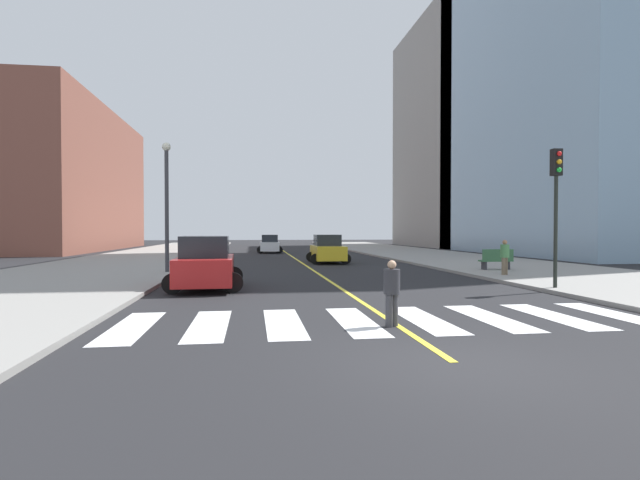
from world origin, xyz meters
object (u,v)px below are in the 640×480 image
Objects in this scene: traffic_light_near_corner at (556,191)px; pedestrian_waiting_east at (505,256)px; street_lamp at (167,195)px; car_yellow_nearest at (328,250)px; pedestrian_crossing at (392,290)px; car_white_third at (270,244)px; car_red_second at (206,264)px; park_bench at (496,260)px.

pedestrian_waiting_east is at bearing -98.89° from traffic_light_near_corner.
street_lamp reaches higher than pedestrian_waiting_east.
car_yellow_nearest is 2.83× the size of pedestrian_crossing.
car_white_third is 24.77m from street_lamp.
pedestrian_crossing is 16.97m from street_lamp.
street_lamp is (-7.66, 14.78, 3.27)m from pedestrian_crossing.
pedestrian_waiting_east is 0.25× the size of street_lamp.
car_yellow_nearest is 0.95× the size of car_red_second.
traffic_light_near_corner is at bearing -12.78° from car_red_second.
street_lamp is (-6.14, -23.77, 3.27)m from car_white_third.
pedestrian_crossing is at bearing 35.04° from traffic_light_near_corner.
pedestrian_waiting_east is (0.81, 5.18, -2.69)m from traffic_light_near_corner.
park_bench is at bearing -63.34° from car_white_third.
car_red_second is 0.70× the size of street_lamp.
car_red_second reaches higher than pedestrian_crossing.
car_white_third is 2.49× the size of pedestrian_waiting_east.
street_lamp is at bearing 39.72° from car_yellow_nearest.
car_red_second is 1.11× the size of car_white_third.
car_red_second is 7.71m from street_lamp.
car_red_second reaches higher than car_yellow_nearest.
traffic_light_near_corner is 2.87× the size of park_bench.
car_white_third is 0.81× the size of traffic_light_near_corner.
traffic_light_near_corner is 3.07× the size of pedestrian_waiting_east.
traffic_light_near_corner is (9.50, -32.95, 2.91)m from car_white_third.
car_yellow_nearest reaches higher than park_bench.
pedestrian_crossing is at bearing 143.44° from park_bench.
car_yellow_nearest is 13.70m from pedestrian_waiting_east.
car_red_second is (-7.08, -14.42, 0.04)m from car_yellow_nearest.
pedestrian_waiting_east is at bearing -67.80° from car_white_third.
traffic_light_near_corner reaches higher than park_bench.
car_red_second is 14.12m from pedestrian_waiting_east.
pedestrian_waiting_east is at bearing 120.30° from car_yellow_nearest.
pedestrian_waiting_east is (6.81, -11.88, 0.15)m from car_yellow_nearest.
pedestrian_waiting_east is at bearing 158.12° from park_bench.
traffic_light_near_corner reaches higher than car_yellow_nearest.
pedestrian_waiting_east reaches higher than park_bench.
traffic_light_near_corner is 10.17m from pedestrian_crossing.
pedestrian_waiting_east is (13.89, 2.54, 0.11)m from car_red_second.
traffic_light_near_corner is at bearing 165.76° from park_bench.
traffic_light_near_corner reaches higher than car_red_second.
car_yellow_nearest is 16.06m from car_red_second.
traffic_light_near_corner reaches higher than pedestrian_waiting_east.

